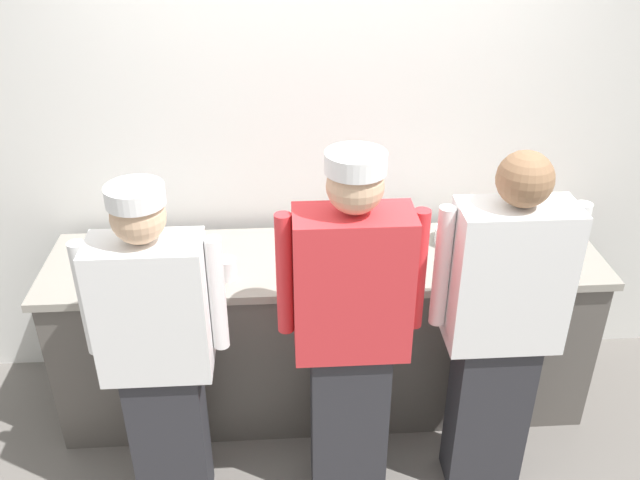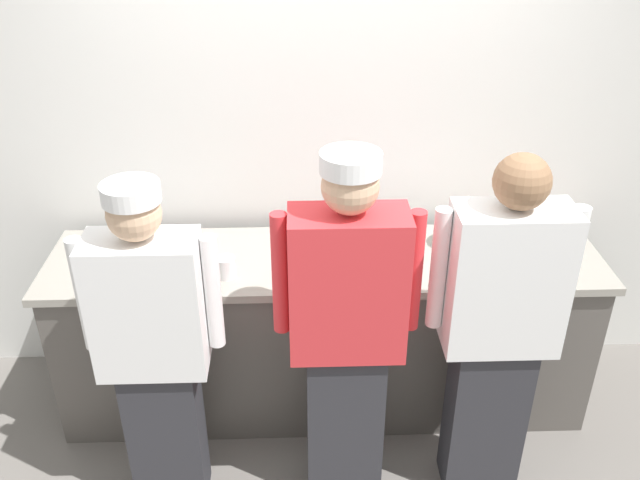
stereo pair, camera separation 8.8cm
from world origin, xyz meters
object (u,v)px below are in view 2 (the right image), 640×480
Objects in this scene: chef_near_left at (154,347)px; squeeze_bottle_secondary at (530,219)px; ramekin_yellow_sauce at (539,269)px; squeeze_bottle_primary at (513,253)px; deli_cup at (226,267)px; chef_far_right at (498,328)px; plate_stack_front at (310,257)px; plate_stack_rear at (456,238)px; ramekin_orange_sauce at (548,248)px; chef_center at (347,329)px; sheet_tray at (156,258)px; ramekin_green_sauce at (297,237)px; mixing_bowl_steel at (385,243)px.

squeeze_bottle_secondary is at bearing 24.09° from chef_near_left.
squeeze_bottle_primary is at bearing 162.82° from ramekin_yellow_sauce.
deli_cup is (0.27, 0.46, 0.11)m from chef_near_left.
chef_far_right is 16.17× the size of ramekin_yellow_sauce.
squeeze_bottle_primary is (0.97, -0.08, 0.05)m from plate_stack_front.
chef_near_left is 8.11× the size of plate_stack_rear.
plate_stack_front reaches higher than ramekin_orange_sauce.
chef_center is 9.19× the size of squeeze_bottle_primary.
sheet_tray is at bearing -175.99° from plate_stack_rear.
chef_near_left is at bearing -163.71° from squeeze_bottle_primary.
chef_center is at bearing -75.12° from ramekin_green_sauce.
chef_center is 0.70m from deli_cup.
chef_near_left is 8.34× the size of plate_stack_front.
chef_center is at bearing -142.01° from squeeze_bottle_secondary.
chef_near_left is 1.47m from chef_far_right.
chef_near_left is 1.24m from mixing_bowl_steel.
chef_near_left is at bearing -165.99° from ramekin_yellow_sauce.
deli_cup is at bearing -179.22° from squeeze_bottle_primary.
plate_stack_front is at bearing 175.48° from squeeze_bottle_primary.
chef_far_right is 9.09× the size of squeeze_bottle_primary.
squeeze_bottle_secondary is at bearing 5.79° from sheet_tray.
mixing_bowl_steel is at bearing -168.92° from plate_stack_rear.
sheet_tray is (-0.76, 0.07, -0.03)m from plate_stack_front.
mixing_bowl_steel is (0.38, 0.10, 0.01)m from plate_stack_front.
deli_cup is (-0.54, 0.44, 0.05)m from chef_center.
sheet_tray is 4.93× the size of ramekin_yellow_sauce.
ramekin_green_sauce is at bearing 175.33° from plate_stack_rear.
squeeze_bottle_primary is 0.28m from ramekin_orange_sauce.
mixing_bowl_steel is 3.62× the size of ramekin_yellow_sauce.
mixing_bowl_steel is at bearing 14.64° from plate_stack_front.
plate_stack_rear is 0.45m from ramekin_yellow_sauce.
chef_center reaches higher than mixing_bowl_steel.
plate_stack_front and plate_stack_rear have the same top height.
ramekin_green_sauce is at bearing 162.98° from ramekin_yellow_sauce.
ramekin_yellow_sauce reaches higher than ramekin_green_sauce.
mixing_bowl_steel is 1.14m from sheet_tray.
plate_stack_rear is 1.52m from sheet_tray.
chef_near_left reaches higher than sheet_tray.
chef_near_left is at bearing -178.31° from chef_center.
mixing_bowl_steel is 0.80m from squeeze_bottle_secondary.
plate_stack_front is 1.19m from squeeze_bottle_secondary.
squeeze_bottle_primary is (1.64, 0.48, 0.14)m from chef_near_left.
squeeze_bottle_secondary reaches higher than plate_stack_front.
chef_center is at bearing 1.69° from chef_near_left.
deli_cup is at bearing -166.49° from plate_stack_front.
ramekin_yellow_sauce is (0.35, -0.29, -0.02)m from plate_stack_rear.
chef_far_right is 1.27m from deli_cup.
chef_far_right is 16.47× the size of deli_cup.
chef_near_left is 0.54m from deli_cup.
ramekin_orange_sauce is (0.10, 0.19, 0.00)m from ramekin_yellow_sauce.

